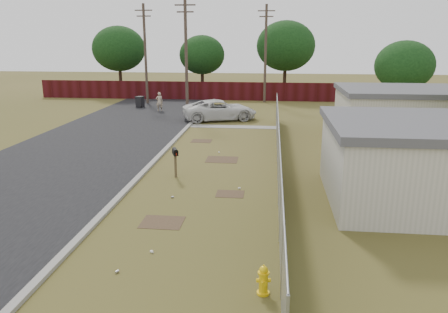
# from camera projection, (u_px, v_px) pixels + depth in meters

# --- Properties ---
(ground) EXTENTS (120.00, 120.00, 0.00)m
(ground) POSITION_uv_depth(u_px,v_px,m) (208.00, 178.00, 19.35)
(ground) COLOR brown
(ground) RESTS_ON ground
(street) EXTENTS (15.10, 60.00, 0.12)m
(street) POSITION_uv_depth(u_px,v_px,m) (121.00, 135.00, 27.78)
(street) COLOR black
(street) RESTS_ON ground
(chainlink_fence) EXTENTS (0.10, 27.06, 2.02)m
(chainlink_fence) POSITION_uv_depth(u_px,v_px,m) (279.00, 156.00, 19.79)
(chainlink_fence) COLOR #909398
(chainlink_fence) RESTS_ON ground
(privacy_fence) EXTENTS (30.00, 0.12, 1.80)m
(privacy_fence) POSITION_uv_depth(u_px,v_px,m) (185.00, 91.00, 43.73)
(privacy_fence) COLOR #3F0D12
(privacy_fence) RESTS_ON ground
(utility_poles) EXTENTS (12.60, 8.24, 9.00)m
(utility_poles) POSITION_uv_depth(u_px,v_px,m) (200.00, 53.00, 38.33)
(utility_poles) COLOR #4F3F34
(utility_poles) RESTS_ON ground
(houses) EXTENTS (9.30, 17.24, 3.10)m
(houses) POSITION_uv_depth(u_px,v_px,m) (417.00, 133.00, 20.91)
(houses) COLOR beige
(houses) RESTS_ON ground
(horizon_trees) EXTENTS (33.32, 31.94, 7.78)m
(horizon_trees) POSITION_uv_depth(u_px,v_px,m) (253.00, 53.00, 40.64)
(horizon_trees) COLOR black
(horizon_trees) RESTS_ON ground
(fire_hydrant) EXTENTS (0.36, 0.37, 0.78)m
(fire_hydrant) POSITION_uv_depth(u_px,v_px,m) (263.00, 280.00, 10.45)
(fire_hydrant) COLOR yellow
(fire_hydrant) RESTS_ON ground
(mailbox) EXTENTS (0.38, 0.56, 1.32)m
(mailbox) POSITION_uv_depth(u_px,v_px,m) (175.00, 154.00, 19.16)
(mailbox) COLOR brown
(mailbox) RESTS_ON ground
(pickup_truck) EXTENTS (6.04, 4.24, 1.53)m
(pickup_truck) POSITION_uv_depth(u_px,v_px,m) (220.00, 110.00, 32.76)
(pickup_truck) COLOR silver
(pickup_truck) RESTS_ON ground
(pedestrian) EXTENTS (0.67, 0.54, 1.61)m
(pedestrian) POSITION_uv_depth(u_px,v_px,m) (159.00, 102.00, 36.78)
(pedestrian) COLOR tan
(pedestrian) RESTS_ON ground
(trash_bin) EXTENTS (0.78, 0.85, 0.98)m
(trash_bin) POSITION_uv_depth(u_px,v_px,m) (140.00, 102.00, 38.81)
(trash_bin) COLOR black
(trash_bin) RESTS_ON ground
(scattered_litter) EXTENTS (2.81, 12.77, 0.07)m
(scattered_litter) POSITION_uv_depth(u_px,v_px,m) (189.00, 201.00, 16.45)
(scattered_litter) COLOR white
(scattered_litter) RESTS_ON ground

